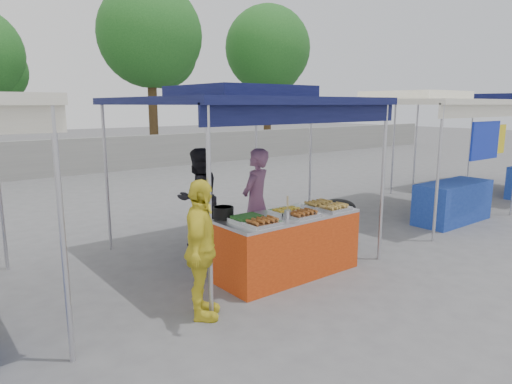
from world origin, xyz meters
TOP-DOWN VIEW (x-y plane):
  - ground_plane at (0.00, 0.00)m, footprint 80.00×80.00m
  - back_wall at (0.00, 11.00)m, footprint 40.00×0.25m
  - main_canopy at (0.00, 0.97)m, footprint 3.20×3.20m
  - neighbor_stall_right at (4.50, 0.57)m, footprint 3.20×3.20m
  - tree_2 at (4.45, 12.84)m, footprint 4.09×4.09m
  - tree_3 at (10.47, 12.85)m, footprint 4.02×4.02m
  - vendor_table at (0.00, -0.10)m, footprint 2.00×0.80m
  - food_tray_fl at (-0.63, -0.34)m, footprint 0.42×0.30m
  - food_tray_fm at (0.04, -0.34)m, footprint 0.42×0.30m
  - food_tray_fr at (0.66, -0.34)m, footprint 0.42×0.30m
  - food_tray_bl at (-0.66, -0.05)m, footprint 0.42×0.30m
  - food_tray_bm at (0.03, -0.02)m, footprint 0.42×0.30m
  - food_tray_br at (0.64, -0.04)m, footprint 0.42×0.30m
  - cooking_pot at (-0.82, 0.25)m, footprint 0.27×0.27m
  - skewer_cup at (-0.16, -0.27)m, footprint 0.09×0.09m
  - wok_burner at (1.17, 0.05)m, footprint 0.53×0.53m
  - crate_left at (-0.52, 0.60)m, footprint 0.48×0.33m
  - crate_right at (0.21, 0.65)m, footprint 0.53×0.37m
  - crate_stacked at (0.21, 0.65)m, footprint 0.51×0.36m
  - vendor_woman at (0.24, 0.90)m, footprint 0.71×0.61m
  - helper_man at (-0.24, 1.84)m, footprint 0.87×0.73m
  - customer_person at (-1.60, -0.48)m, footprint 0.85×0.94m

SIDE VIEW (x-z plane):
  - ground_plane at x=0.00m, z-range 0.00..0.00m
  - crate_left at x=-0.52m, z-range 0.00..0.29m
  - crate_right at x=0.21m, z-range 0.00..0.32m
  - vendor_table at x=0.00m, z-range 0.00..0.85m
  - crate_stacked at x=0.21m, z-range 0.32..0.62m
  - wok_burner at x=1.17m, z-range 0.08..0.96m
  - back_wall at x=0.00m, z-range 0.00..1.20m
  - customer_person at x=-1.60m, z-range 0.00..1.54m
  - helper_man at x=-0.24m, z-range 0.00..1.61m
  - vendor_woman at x=0.24m, z-range 0.00..1.65m
  - food_tray_fl at x=-0.63m, z-range 0.85..0.92m
  - food_tray_fm at x=0.04m, z-range 0.85..0.92m
  - food_tray_fr at x=0.66m, z-range 0.85..0.92m
  - food_tray_bl at x=-0.66m, z-range 0.85..0.92m
  - food_tray_bm at x=0.03m, z-range 0.85..0.92m
  - food_tray_br at x=0.64m, z-range 0.85..0.92m
  - skewer_cup at x=-0.16m, z-range 0.85..0.96m
  - cooking_pot at x=-0.82m, z-range 0.85..1.01m
  - neighbor_stall_right at x=4.50m, z-range 0.32..2.89m
  - main_canopy at x=0.00m, z-range 1.08..3.65m
  - tree_3 at x=10.47m, z-range 1.27..8.19m
  - tree_2 at x=4.45m, z-range 1.30..8.33m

